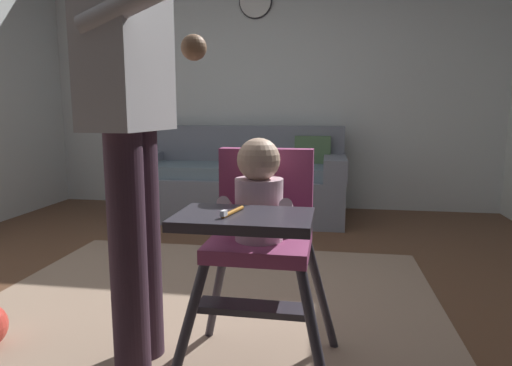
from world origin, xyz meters
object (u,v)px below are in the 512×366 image
at_px(adult_standing, 132,124).
at_px(wall_clock, 255,2).
at_px(high_chair, 260,219).
at_px(couch, 239,182).

distance_m(adult_standing, wall_clock, 3.26).
xyz_separation_m(adult_standing, wall_clock, (-0.03, 3.06, 1.14)).
bearing_deg(adult_standing, wall_clock, 94.68).
height_order(high_chair, adult_standing, adult_standing).
bearing_deg(wall_clock, couch, -99.76).
xyz_separation_m(high_chair, wall_clock, (-0.52, 3.10, 1.47)).
relative_size(couch, high_chair, 2.20).
height_order(adult_standing, wall_clock, wall_clock).
xyz_separation_m(couch, high_chair, (0.60, -2.62, 0.29)).
bearing_deg(wall_clock, adult_standing, -89.45).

